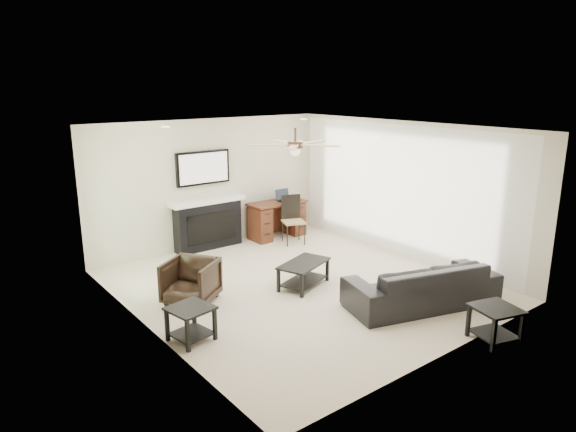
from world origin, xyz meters
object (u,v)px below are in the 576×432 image
armchair (191,281)px  fireplace_unit (208,201)px  desk (277,220)px  sofa (422,284)px  coffee_table (304,274)px

armchair → fireplace_unit: fireplace_unit is taller
fireplace_unit → desk: 1.62m
fireplace_unit → desk: fireplace_unit is taller
sofa → armchair: armchair is taller
sofa → fireplace_unit: fireplace_unit is taller
coffee_table → fireplace_unit: fireplace_unit is taller
coffee_table → desk: 2.76m
fireplace_unit → coffee_table: bearing=-85.3°
desk → fireplace_unit: bearing=171.7°
armchair → coffee_table: bearing=37.5°
desk → sofa: bearing=-95.5°
sofa → fireplace_unit: bearing=-58.5°
sofa → armchair: 3.37m
sofa → coffee_table: size_ratio=2.47×
sofa → coffee_table: bearing=-43.8°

